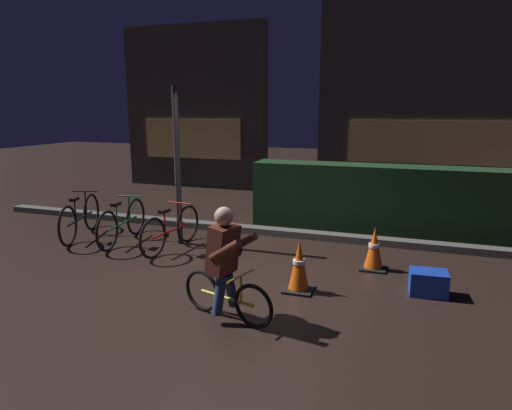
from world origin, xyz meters
name	(u,v)px	position (x,y,z in m)	size (l,w,h in m)	color
ground_plane	(228,278)	(0.00, 0.00, 0.00)	(40.00, 40.00, 0.00)	black
sidewalk_curb	(274,232)	(0.00, 2.20, 0.06)	(12.00, 0.24, 0.12)	#56544F
hedge_row	(382,199)	(1.80, 3.10, 0.61)	(4.80, 0.70, 1.23)	#19381C
storefront_left	(196,108)	(-3.65, 6.50, 2.25)	(4.22, 0.54, 4.52)	#383330
storefront_right	(433,98)	(2.72, 7.20, 2.50)	(5.76, 0.54, 5.03)	#383330
street_post	(177,167)	(-1.37, 1.20, 1.30)	(0.10, 0.10, 2.59)	#2D2D33
parked_bike_leftmost	(80,218)	(-3.20, 0.95, 0.36)	(0.59, 1.65, 0.79)	black
parked_bike_left_mid	(122,223)	(-2.32, 0.94, 0.35)	(0.46, 1.65, 0.76)	black
parked_bike_center_left	(171,230)	(-1.33, 0.85, 0.33)	(0.46, 1.59, 0.73)	black
traffic_cone_near	(299,266)	(1.00, -0.10, 0.32)	(0.36, 0.36, 0.67)	black
traffic_cone_far	(374,249)	(1.83, 0.98, 0.30)	(0.36, 0.36, 0.62)	black
blue_crate	(428,283)	(2.54, 0.30, 0.15)	(0.44, 0.32, 0.30)	#193DB7
cyclist	(226,263)	(0.43, -1.06, 0.63)	(1.15, 0.62, 1.25)	black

